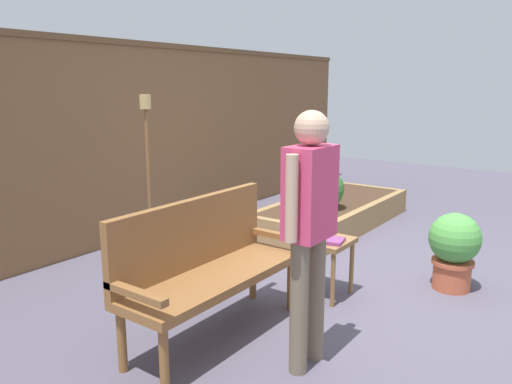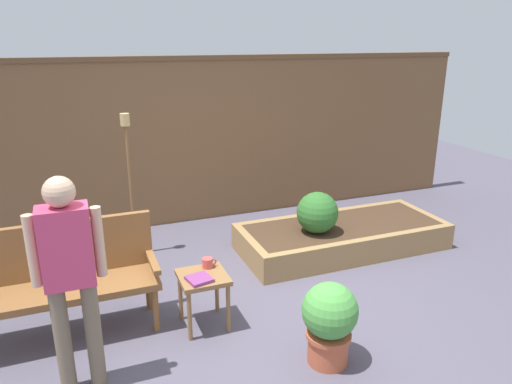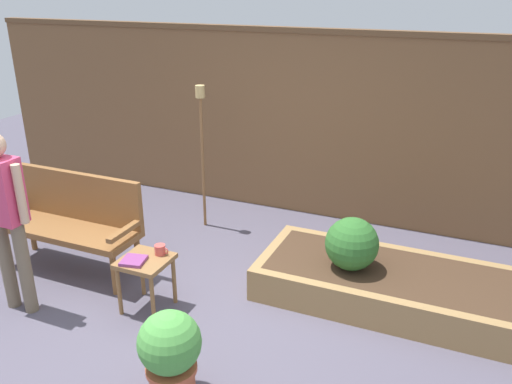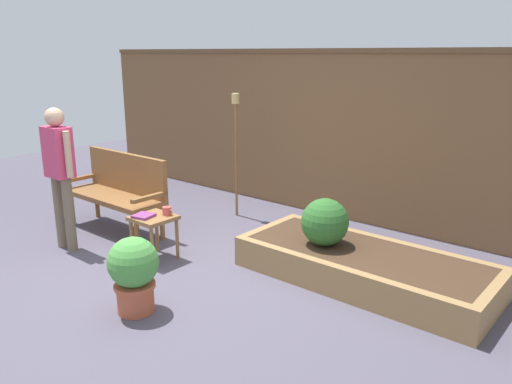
{
  "view_description": "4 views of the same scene",
  "coord_description": "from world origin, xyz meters",
  "px_view_note": "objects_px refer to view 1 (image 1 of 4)",
  "views": [
    {
      "loc": [
        -3.85,
        -1.74,
        1.7
      ],
      "look_at": [
        -0.15,
        0.96,
        0.72
      ],
      "focal_mm": 35.23,
      "sensor_mm": 36.0,
      "label": 1
    },
    {
      "loc": [
        -1.27,
        -3.38,
        2.37
      ],
      "look_at": [
        0.48,
        1.1,
        0.8
      ],
      "focal_mm": 33.33,
      "sensor_mm": 36.0,
      "label": 2
    },
    {
      "loc": [
        1.98,
        -3.07,
        2.62
      ],
      "look_at": [
        0.26,
        0.93,
        0.87
      ],
      "focal_mm": 36.86,
      "sensor_mm": 36.0,
      "label": 3
    },
    {
      "loc": [
        3.6,
        -3.02,
        2.11
      ],
      "look_at": [
        0.41,
        0.78,
        0.73
      ],
      "focal_mm": 35.43,
      "sensor_mm": 36.0,
      "label": 4
    }
  ],
  "objects_px": {
    "potted_boxwood": "(454,247)",
    "garden_bench": "(205,258)",
    "book_on_table": "(331,240)",
    "person_by_bench": "(310,219)",
    "cup_on_table": "(317,229)",
    "side_table": "(325,249)",
    "shrub_near_bench": "(324,189)",
    "tiki_torch": "(147,150)"
  },
  "relations": [
    {
      "from": "cup_on_table",
      "to": "tiki_torch",
      "type": "xyz_separation_m",
      "value": [
        -0.43,
        1.55,
        0.59
      ]
    },
    {
      "from": "book_on_table",
      "to": "tiki_torch",
      "type": "bearing_deg",
      "value": 87.35
    },
    {
      "from": "book_on_table",
      "to": "potted_boxwood",
      "type": "bearing_deg",
      "value": -54.94
    },
    {
      "from": "person_by_bench",
      "to": "potted_boxwood",
      "type": "bearing_deg",
      "value": -12.63
    },
    {
      "from": "potted_boxwood",
      "to": "side_table",
      "type": "bearing_deg",
      "value": 132.47
    },
    {
      "from": "cup_on_table",
      "to": "potted_boxwood",
      "type": "xyz_separation_m",
      "value": [
        0.67,
        -0.94,
        -0.16
      ]
    },
    {
      "from": "side_table",
      "to": "cup_on_table",
      "type": "bearing_deg",
      "value": 56.74
    },
    {
      "from": "garden_bench",
      "to": "shrub_near_bench",
      "type": "bearing_deg",
      "value": 10.9
    },
    {
      "from": "shrub_near_bench",
      "to": "person_by_bench",
      "type": "height_order",
      "value": "person_by_bench"
    },
    {
      "from": "side_table",
      "to": "tiki_torch",
      "type": "distance_m",
      "value": 1.85
    },
    {
      "from": "side_table",
      "to": "book_on_table",
      "type": "height_order",
      "value": "book_on_table"
    },
    {
      "from": "garden_bench",
      "to": "potted_boxwood",
      "type": "relative_size",
      "value": 2.19
    },
    {
      "from": "potted_boxwood",
      "to": "shrub_near_bench",
      "type": "bearing_deg",
      "value": 64.58
    },
    {
      "from": "side_table",
      "to": "shrub_near_bench",
      "type": "bearing_deg",
      "value": 28.89
    },
    {
      "from": "tiki_torch",
      "to": "garden_bench",
      "type": "bearing_deg",
      "value": -118.2
    },
    {
      "from": "potted_boxwood",
      "to": "cup_on_table",
      "type": "bearing_deg",
      "value": 125.54
    },
    {
      "from": "cup_on_table",
      "to": "book_on_table",
      "type": "bearing_deg",
      "value": -122.91
    },
    {
      "from": "tiki_torch",
      "to": "person_by_bench",
      "type": "relative_size",
      "value": 1.03
    },
    {
      "from": "cup_on_table",
      "to": "shrub_near_bench",
      "type": "bearing_deg",
      "value": 26.54
    },
    {
      "from": "tiki_torch",
      "to": "person_by_bench",
      "type": "bearing_deg",
      "value": -107.26
    },
    {
      "from": "side_table",
      "to": "book_on_table",
      "type": "distance_m",
      "value": 0.14
    },
    {
      "from": "shrub_near_bench",
      "to": "person_by_bench",
      "type": "relative_size",
      "value": 0.3
    },
    {
      "from": "garden_bench",
      "to": "potted_boxwood",
      "type": "xyz_separation_m",
      "value": [
        1.81,
        -1.16,
        -0.18
      ]
    },
    {
      "from": "cup_on_table",
      "to": "garden_bench",
      "type": "bearing_deg",
      "value": 168.62
    },
    {
      "from": "potted_boxwood",
      "to": "shrub_near_bench",
      "type": "relative_size",
      "value": 1.42
    },
    {
      "from": "tiki_torch",
      "to": "person_by_bench",
      "type": "distance_m",
      "value": 2.2
    },
    {
      "from": "side_table",
      "to": "potted_boxwood",
      "type": "xyz_separation_m",
      "value": [
        0.75,
        -0.82,
        -0.03
      ]
    },
    {
      "from": "cup_on_table",
      "to": "potted_boxwood",
      "type": "height_order",
      "value": "potted_boxwood"
    },
    {
      "from": "potted_boxwood",
      "to": "garden_bench",
      "type": "bearing_deg",
      "value": 147.19
    },
    {
      "from": "side_table",
      "to": "cup_on_table",
      "type": "distance_m",
      "value": 0.19
    },
    {
      "from": "garden_bench",
      "to": "tiki_torch",
      "type": "relative_size",
      "value": 0.89
    },
    {
      "from": "book_on_table",
      "to": "tiki_torch",
      "type": "distance_m",
      "value": 1.88
    },
    {
      "from": "garden_bench",
      "to": "tiki_torch",
      "type": "height_order",
      "value": "tiki_torch"
    },
    {
      "from": "side_table",
      "to": "book_on_table",
      "type": "relative_size",
      "value": 2.54
    },
    {
      "from": "cup_on_table",
      "to": "tiki_torch",
      "type": "relative_size",
      "value": 0.08
    },
    {
      "from": "shrub_near_bench",
      "to": "book_on_table",
      "type": "bearing_deg",
      "value": -149.67
    },
    {
      "from": "cup_on_table",
      "to": "shrub_near_bench",
      "type": "relative_size",
      "value": 0.28
    },
    {
      "from": "cup_on_table",
      "to": "book_on_table",
      "type": "distance_m",
      "value": 0.24
    },
    {
      "from": "potted_boxwood",
      "to": "shrub_near_bench",
      "type": "height_order",
      "value": "shrub_near_bench"
    },
    {
      "from": "shrub_near_bench",
      "to": "person_by_bench",
      "type": "bearing_deg",
      "value": -153.38
    },
    {
      "from": "book_on_table",
      "to": "potted_boxwood",
      "type": "xyz_separation_m",
      "value": [
        0.8,
        -0.73,
        -0.13
      ]
    },
    {
      "from": "shrub_near_bench",
      "to": "side_table",
      "type": "bearing_deg",
      "value": -151.11
    }
  ]
}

